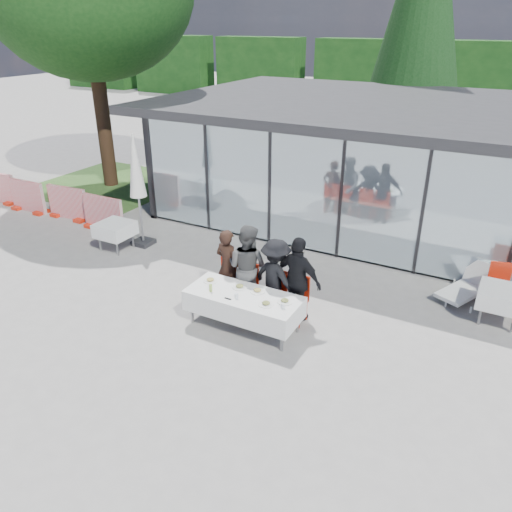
{
  "coord_description": "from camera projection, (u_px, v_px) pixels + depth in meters",
  "views": [
    {
      "loc": [
        4.72,
        -7.11,
        5.55
      ],
      "look_at": [
        0.21,
        1.2,
        1.05
      ],
      "focal_mm": 35.0,
      "sensor_mm": 36.0,
      "label": 1
    }
  ],
  "objects": [
    {
      "name": "plate_d",
      "position": [
        285.0,
        301.0,
        9.33
      ],
      "size": [
        0.29,
        0.29,
        0.07
      ],
      "color": "white",
      "rests_on": "dining_table"
    },
    {
      "name": "diner_b",
      "position": [
        247.0,
        267.0,
        10.3
      ],
      "size": [
        0.91,
        0.91,
        1.84
      ],
      "primitive_type": "imported",
      "rotation": [
        0.0,
        0.0,
        3.12
      ],
      "color": "#505050",
      "rests_on": "ground"
    },
    {
      "name": "diner_chair_c",
      "position": [
        275.0,
        291.0,
        10.17
      ],
      "size": [
        0.44,
        0.44,
        0.97
      ],
      "color": "red",
      "rests_on": "ground"
    },
    {
      "name": "dining_table",
      "position": [
        244.0,
        304.0,
        9.71
      ],
      "size": [
        2.26,
        0.96,
        0.75
      ],
      "color": "silver",
      "rests_on": "ground"
    },
    {
      "name": "plate_extra",
      "position": [
        266.0,
        304.0,
        9.25
      ],
      "size": [
        0.29,
        0.29,
        0.07
      ],
      "color": "white",
      "rests_on": "dining_table"
    },
    {
      "name": "folded_eyeglasses",
      "position": [
        228.0,
        299.0,
        9.45
      ],
      "size": [
        0.14,
        0.03,
        0.01
      ],
      "primitive_type": "cube",
      "color": "black",
      "rests_on": "dining_table"
    },
    {
      "name": "drinking_glasses",
      "position": [
        259.0,
        301.0,
        9.29
      ],
      "size": [
        1.0,
        0.16,
        0.1
      ],
      "color": "silver",
      "rests_on": "dining_table"
    },
    {
      "name": "lounger",
      "position": [
        468.0,
        286.0,
        10.94
      ],
      "size": [
        1.1,
        1.46,
        0.72
      ],
      "color": "white",
      "rests_on": "ground"
    },
    {
      "name": "market_umbrella",
      "position": [
        136.0,
        173.0,
        12.74
      ],
      "size": [
        0.5,
        0.5,
        3.0
      ],
      "color": "black",
      "rests_on": "ground"
    },
    {
      "name": "diner_c",
      "position": [
        276.0,
        278.0,
        10.05
      ],
      "size": [
        1.31,
        1.31,
        1.66
      ],
      "primitive_type": "imported",
      "rotation": [
        0.0,
        0.0,
        2.89
      ],
      "color": "black",
      "rests_on": "ground"
    },
    {
      "name": "grass_patch",
      "position": [
        112.0,
        184.0,
        18.47
      ],
      "size": [
        5.0,
        5.0,
        0.02
      ],
      "primitive_type": "cube",
      "color": "#385926",
      "rests_on": "ground"
    },
    {
      "name": "plate_a",
      "position": [
        210.0,
        280.0,
        10.08
      ],
      "size": [
        0.29,
        0.29,
        0.07
      ],
      "color": "white",
      "rests_on": "dining_table"
    },
    {
      "name": "conifer_tree",
      "position": [
        423.0,
        5.0,
        17.59
      ],
      "size": [
        4.0,
        4.0,
        10.5
      ],
      "color": "#382316",
      "rests_on": "ground"
    },
    {
      "name": "pavilion",
      "position": [
        421.0,
        146.0,
        14.75
      ],
      "size": [
        14.8,
        8.8,
        3.44
      ],
      "color": "gray",
      "rests_on": "ground"
    },
    {
      "name": "plate_c",
      "position": [
        257.0,
        291.0,
        9.69
      ],
      "size": [
        0.29,
        0.29,
        0.07
      ],
      "color": "white",
      "rests_on": "dining_table"
    },
    {
      "name": "ground",
      "position": [
        219.0,
        323.0,
        10.05
      ],
      "size": [
        90.0,
        90.0,
        0.0
      ],
      "primitive_type": "plane",
      "color": "gray",
      "rests_on": "ground"
    },
    {
      "name": "spare_table_right",
      "position": [
        501.0,
        297.0,
        9.89
      ],
      "size": [
        0.86,
        0.86,
        0.74
      ],
      "color": "silver",
      "rests_on": "ground"
    },
    {
      "name": "spare_chair_a",
      "position": [
        499.0,
        283.0,
        10.46
      ],
      "size": [
        0.52,
        0.52,
        0.97
      ],
      "color": "red",
      "rests_on": "ground"
    },
    {
      "name": "treeline",
      "position": [
        424.0,
        77.0,
        32.19
      ],
      "size": [
        62.5,
        2.0,
        4.4
      ],
      "color": "black",
      "rests_on": "ground"
    },
    {
      "name": "spare_table_left",
      "position": [
        115.0,
        230.0,
        13.08
      ],
      "size": [
        0.86,
        0.86,
        0.74
      ],
      "color": "silver",
      "rests_on": "ground"
    },
    {
      "name": "diner_chair_b",
      "position": [
        247.0,
        283.0,
        10.45
      ],
      "size": [
        0.44,
        0.44,
        0.97
      ],
      "color": "red",
      "rests_on": "ground"
    },
    {
      "name": "juice_bottle",
      "position": [
        211.0,
        288.0,
        9.69
      ],
      "size": [
        0.06,
        0.06,
        0.14
      ],
      "primitive_type": "cylinder",
      "color": "#8FAE48",
      "rests_on": "dining_table"
    },
    {
      "name": "diner_a",
      "position": [
        228.0,
        266.0,
        10.54
      ],
      "size": [
        0.7,
        0.7,
        1.65
      ],
      "primitive_type": "imported",
      "rotation": [
        0.0,
        0.0,
        2.97
      ],
      "color": "black",
      "rests_on": "ground"
    },
    {
      "name": "diner_d",
      "position": [
        298.0,
        280.0,
        9.81
      ],
      "size": [
        1.24,
        1.24,
        1.8
      ],
      "primitive_type": "imported",
      "rotation": [
        0.0,
        0.0,
        2.95
      ],
      "color": "black",
      "rests_on": "ground"
    },
    {
      "name": "plate_b",
      "position": [
        240.0,
        287.0,
        9.84
      ],
      "size": [
        0.29,
        0.29,
        0.07
      ],
      "color": "white",
      "rests_on": "dining_table"
    },
    {
      "name": "diner_chair_d",
      "position": [
        297.0,
        296.0,
        9.96
      ],
      "size": [
        0.44,
        0.44,
        0.97
      ],
      "color": "red",
      "rests_on": "ground"
    },
    {
      "name": "diner_chair_a",
      "position": [
        228.0,
        278.0,
        10.66
      ],
      "size": [
        0.44,
        0.44,
        0.97
      ],
      "color": "red",
      "rests_on": "ground"
    }
  ]
}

